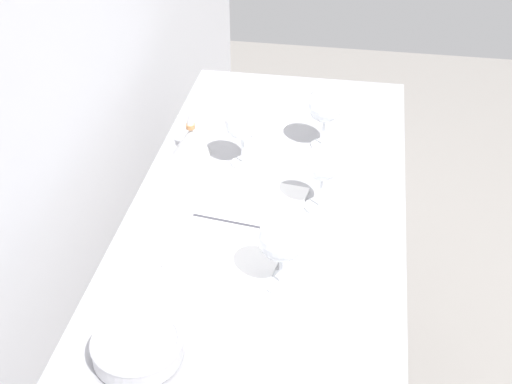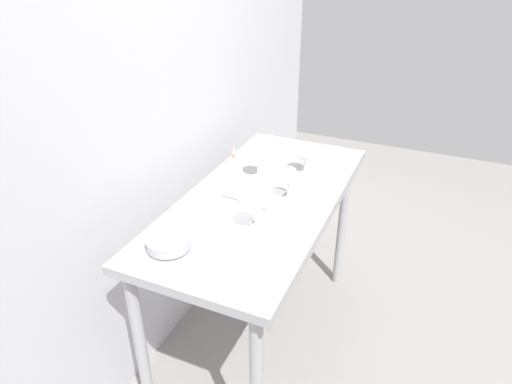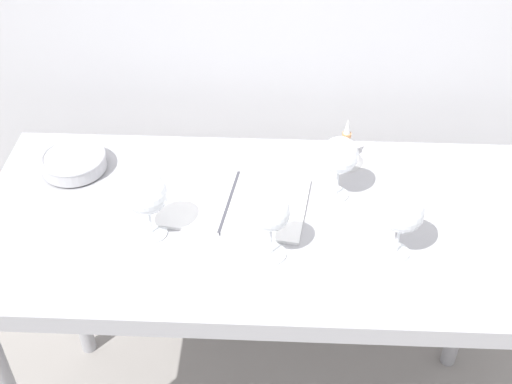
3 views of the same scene
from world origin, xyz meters
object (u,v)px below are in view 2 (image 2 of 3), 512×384
object	(u,v)px
wine_glass_near_center	(289,177)
wine_glass_near_left	(251,205)
wine_glass_near_right	(305,152)
decanter_funnel	(234,162)
wine_glass_far_right	(258,155)
open_notebook	(243,203)
tasting_bowl	(168,242)
tasting_sheet_upper	(270,158)

from	to	relation	value
wine_glass_near_center	wine_glass_near_left	size ratio (longest dim) A/B	0.99
wine_glass_near_right	decanter_funnel	bearing A→B (deg)	105.81
wine_glass_far_right	wine_glass_near_left	bearing A→B (deg)	-160.04
open_notebook	wine_glass_near_center	bearing A→B (deg)	-50.48
tasting_bowl	decanter_funnel	xyz separation A→B (m)	(0.71, 0.07, 0.01)
wine_glass_near_center	tasting_bowl	world-z (taller)	wine_glass_near_center
tasting_bowl	open_notebook	bearing A→B (deg)	-15.76
open_notebook	tasting_sheet_upper	bearing A→B (deg)	16.37
wine_glass_near_center	wine_glass_near_right	world-z (taller)	wine_glass_near_right
wine_glass_near_left	tasting_sheet_upper	distance (m)	0.70
wine_glass_near_center	tasting_bowl	size ratio (longest dim) A/B	0.99
wine_glass_near_center	decanter_funnel	xyz separation A→B (m)	(0.19, 0.36, -0.08)
tasting_sheet_upper	tasting_bowl	world-z (taller)	tasting_bowl
wine_glass_near_right	tasting_bowl	bearing A→B (deg)	161.34
tasting_sheet_upper	open_notebook	bearing A→B (deg)	-152.64
open_notebook	decanter_funnel	size ratio (longest dim) A/B	3.01
wine_glass_near_right	tasting_bowl	size ratio (longest dim) A/B	1.01
wine_glass_far_right	wine_glass_near_center	world-z (taller)	wine_glass_far_right
wine_glass_near_center	open_notebook	xyz separation A→B (m)	(-0.11, 0.17, -0.12)
wine_glass_near_left	tasting_bowl	world-z (taller)	wine_glass_near_left
wine_glass_far_right	wine_glass_near_right	world-z (taller)	wine_glass_near_right
wine_glass_near_right	open_notebook	bearing A→B (deg)	158.37
wine_glass_near_center	wine_glass_near_right	xyz separation A→B (m)	(0.28, 0.02, 0.00)
wine_glass_near_right	tasting_bowl	xyz separation A→B (m)	(-0.80, 0.27, -0.09)
open_notebook	decanter_funnel	xyz separation A→B (m)	(0.29, 0.19, 0.04)
tasting_bowl	decanter_funnel	distance (m)	0.71
wine_glass_far_right	tasting_bowl	world-z (taller)	wine_glass_far_right
wine_glass_near_left	tasting_bowl	distance (m)	0.35
wine_glass_near_right	tasting_sheet_upper	xyz separation A→B (m)	(0.11, 0.23, -0.12)
wine_glass_far_right	tasting_sheet_upper	size ratio (longest dim) A/B	0.72
open_notebook	tasting_bowl	distance (m)	0.43
wine_glass_near_left	wine_glass_near_right	bearing A→B (deg)	-3.95
wine_glass_near_center	open_notebook	distance (m)	0.23
open_notebook	tasting_bowl	world-z (taller)	tasting_bowl
decanter_funnel	wine_glass_far_right	bearing A→B (deg)	-101.12
wine_glass_near_center	wine_glass_near_left	world-z (taller)	wine_glass_near_left
wine_glass_near_left	wine_glass_near_right	size ratio (longest dim) A/B	0.98
wine_glass_far_right	tasting_sheet_upper	world-z (taller)	wine_glass_far_right
wine_glass_far_right	decanter_funnel	distance (m)	0.17
wine_glass_far_right	open_notebook	bearing A→B (deg)	-170.68
wine_glass_near_left	tasting_bowl	bearing A→B (deg)	135.98
wine_glass_near_left	open_notebook	xyz separation A→B (m)	(0.17, 0.12, -0.11)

